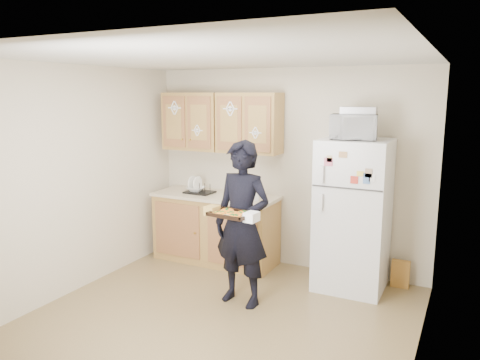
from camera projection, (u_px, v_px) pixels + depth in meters
name	position (u px, v px, depth m)	size (l,w,h in m)	color
floor	(217.00, 322.00, 4.55)	(3.60, 3.60, 0.00)	brown
ceiling	(214.00, 57.00, 4.09)	(3.60, 3.60, 0.00)	silver
wall_back	(286.00, 169.00, 5.90)	(3.60, 0.04, 2.50)	beige
wall_front	(64.00, 256.00, 2.74)	(3.60, 0.04, 2.50)	beige
wall_left	(73.00, 181.00, 5.12)	(0.04, 3.60, 2.50)	beige
wall_right	(423.00, 220.00, 3.53)	(0.04, 3.60, 2.50)	beige
refrigerator	(353.00, 215.00, 5.23)	(0.75, 0.70, 1.70)	silver
base_cabinet	(216.00, 229.00, 6.15)	(1.60, 0.60, 0.86)	olive
countertop	(216.00, 196.00, 6.07)	(1.64, 0.64, 0.04)	beige
upper_cab_left	(194.00, 121.00, 6.19)	(0.80, 0.33, 0.75)	olive
upper_cab_right	(249.00, 123.00, 5.83)	(0.80, 0.33, 0.75)	olive
cereal_box	(400.00, 274.00, 5.34)	(0.20, 0.07, 0.32)	gold
person	(242.00, 224.00, 4.83)	(0.63, 0.41, 1.73)	black
baking_tray	(231.00, 215.00, 4.52)	(0.40, 0.29, 0.04)	black
pizza_front_left	(219.00, 213.00, 4.51)	(0.13, 0.13, 0.02)	orange
pizza_front_right	(235.00, 216.00, 4.41)	(0.13, 0.13, 0.02)	orange
pizza_back_left	(227.00, 210.00, 4.62)	(0.13, 0.13, 0.02)	orange
pizza_back_right	(243.00, 213.00, 4.52)	(0.13, 0.13, 0.02)	orange
pizza_center	(231.00, 213.00, 4.52)	(0.13, 0.13, 0.02)	orange
microwave	(354.00, 127.00, 5.02)	(0.49, 0.33, 0.27)	silver
foil_pan	(359.00, 111.00, 4.99)	(0.37, 0.26, 0.08)	#B2B2B9
dish_rack	(199.00, 188.00, 6.14)	(0.36, 0.27, 0.15)	black
bowl	(196.00, 189.00, 6.17)	(0.24, 0.24, 0.06)	white
soap_bottle	(256.00, 193.00, 5.69)	(0.09, 0.09, 0.20)	silver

